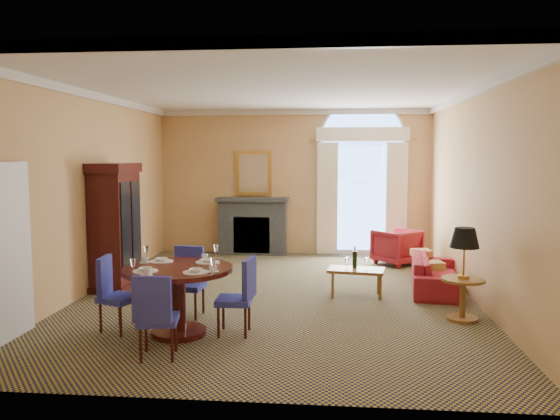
# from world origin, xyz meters

# --- Properties ---
(ground) EXTENTS (7.50, 7.50, 0.00)m
(ground) POSITION_xyz_m (0.00, 0.00, 0.00)
(ground) COLOR #181440
(ground) RESTS_ON ground
(room_envelope) EXTENTS (6.04, 7.52, 3.45)m
(room_envelope) POSITION_xyz_m (-0.03, 0.67, 2.51)
(room_envelope) COLOR tan
(room_envelope) RESTS_ON ground
(armoire) EXTENTS (0.59, 1.05, 2.07)m
(armoire) POSITION_xyz_m (-2.72, 0.27, 1.00)
(armoire) COLOR black
(armoire) RESTS_ON ground
(dining_table) EXTENTS (1.34, 1.34, 1.04)m
(dining_table) POSITION_xyz_m (-1.01, -2.00, 0.62)
(dining_table) COLOR black
(dining_table) RESTS_ON ground
(dining_chair_north) EXTENTS (0.46, 0.47, 0.94)m
(dining_chair_north) POSITION_xyz_m (-1.11, -1.15, 0.54)
(dining_chair_north) COLOR #272B99
(dining_chair_north) RESTS_ON ground
(dining_chair_south) EXTENTS (0.48, 0.48, 0.94)m
(dining_chair_south) POSITION_xyz_m (-1.02, -2.85, 0.54)
(dining_chair_south) COLOR #272B99
(dining_chair_south) RESTS_ON ground
(dining_chair_east) EXTENTS (0.46, 0.45, 0.94)m
(dining_chair_east) POSITION_xyz_m (-0.25, -1.89, 0.54)
(dining_chair_east) COLOR #272B99
(dining_chair_east) RESTS_ON ground
(dining_chair_west) EXTENTS (0.54, 0.54, 0.94)m
(dining_chair_west) POSITION_xyz_m (-1.87, -1.94, 0.54)
(dining_chair_west) COLOR #272B99
(dining_chair_west) RESTS_ON ground
(sofa) EXTENTS (0.96, 1.95, 0.55)m
(sofa) POSITION_xyz_m (2.55, 0.59, 0.27)
(sofa) COLOR maroon
(sofa) RESTS_ON ground
(armchair) EXTENTS (1.09, 1.09, 0.72)m
(armchair) POSITION_xyz_m (2.16, 2.66, 0.36)
(armchair) COLOR maroon
(armchair) RESTS_ON ground
(coffee_table) EXTENTS (0.92, 0.60, 0.78)m
(coffee_table) POSITION_xyz_m (1.23, 0.06, 0.41)
(coffee_table) COLOR brown
(coffee_table) RESTS_ON ground
(side_table) EXTENTS (0.56, 0.56, 1.22)m
(side_table) POSITION_xyz_m (2.60, -1.05, 0.79)
(side_table) COLOR brown
(side_table) RESTS_ON ground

